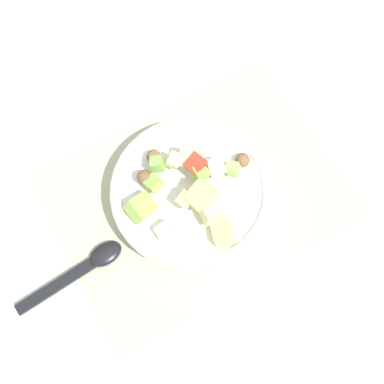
{
  "coord_description": "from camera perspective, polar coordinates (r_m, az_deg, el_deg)",
  "views": [
    {
      "loc": [
        -0.16,
        -0.27,
        0.82
      ],
      "look_at": [
        -0.01,
        -0.01,
        0.04
      ],
      "focal_mm": 48.07,
      "sensor_mm": 36.0,
      "label": 1
    }
  ],
  "objects": [
    {
      "name": "serving_spoon",
      "position": [
        0.85,
        -11.58,
        -8.04
      ],
      "size": [
        0.19,
        0.04,
        0.01
      ],
      "color": "black",
      "rests_on": "placemat"
    },
    {
      "name": "ground_plane",
      "position": [
        0.88,
        0.48,
        -0.27
      ],
      "size": [
        2.4,
        2.4,
        0.0
      ],
      "primitive_type": "plane",
      "color": "silver"
    },
    {
      "name": "salad_bowl",
      "position": [
        0.84,
        -0.02,
        -0.13
      ],
      "size": [
        0.27,
        0.27,
        0.11
      ],
      "color": "white",
      "rests_on": "placemat"
    },
    {
      "name": "placemat",
      "position": [
        0.88,
        0.49,
        -0.2
      ],
      "size": [
        0.47,
        0.35,
        0.01
      ],
      "primitive_type": "cube",
      "color": "#BCB299",
      "rests_on": "ground_plane"
    }
  ]
}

